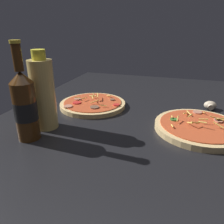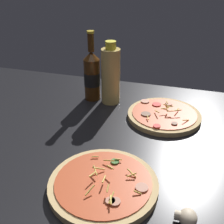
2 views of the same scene
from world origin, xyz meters
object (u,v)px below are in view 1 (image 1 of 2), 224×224
Objects in this scene: pizza_near at (199,127)px; mushroom_left at (210,105)px; oil_bottle at (43,94)px; beer_bottle at (25,105)px; pizza_far at (93,104)px.

pizza_near reaches higher than mushroom_left.
pizza_near is at bearing 166.33° from mushroom_left.
oil_bottle reaches higher than pizza_near.
beer_bottle is 66.34cm from mushroom_left.
beer_bottle reaches higher than mushroom_left.
oil_bottle is (-12.17, 46.39, 10.03)cm from pizza_near.
mushroom_left is (10.58, -44.50, 0.63)cm from pizza_far.
mushroom_left is at bearing -76.62° from pizza_far.
pizza_near is at bearing -75.30° from oil_bottle.
beer_bottle is 5.60× the size of mushroom_left.
pizza_far is 45.74cm from mushroom_left.
oil_bottle reaches higher than mushroom_left.
pizza_far is (9.71, 39.56, -0.07)cm from pizza_near.
pizza_near is 20.89cm from mushroom_left.
oil_bottle reaches higher than pizza_far.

